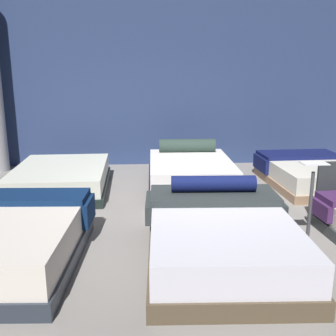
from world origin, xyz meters
TOP-DOWN VIEW (x-y plane):
  - ground_plane at (0.00, 0.00)m, footprint 18.00×18.00m
  - showroom_back_wall at (0.00, 3.17)m, footprint 18.00×0.06m
  - bed_0 at (-2.22, -1.48)m, footprint 1.61×2.06m
  - bed_1 at (0.06, -1.52)m, footprint 1.67×2.18m
  - bed_3 at (-2.21, 1.24)m, footprint 1.65×2.17m
  - bed_4 at (0.05, 1.31)m, footprint 1.51×2.07m
  - bed_5 at (2.25, 1.28)m, footprint 1.60×2.08m
  - price_sign at (1.13, -1.30)m, footprint 0.28×0.24m

SIDE VIEW (x-z plane):
  - ground_plane at x=0.00m, z-range -0.02..0.00m
  - bed_3 at x=-2.21m, z-range 0.00..0.42m
  - bed_5 at x=2.25m, z-range -0.02..0.47m
  - bed_0 at x=-2.22m, z-range -0.03..0.55m
  - bed_4 at x=0.05m, z-range -0.11..0.64m
  - bed_1 at x=0.06m, z-range -0.12..0.67m
  - price_sign at x=1.13m, z-range -0.12..0.92m
  - showroom_back_wall at x=0.00m, z-range 0.00..3.50m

